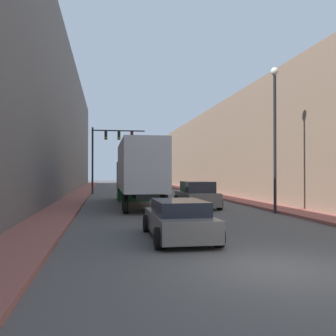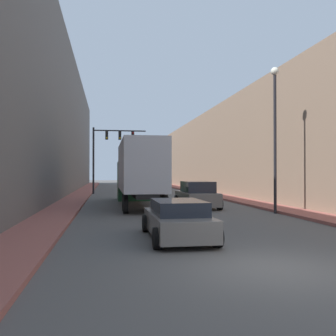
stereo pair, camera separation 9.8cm
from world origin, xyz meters
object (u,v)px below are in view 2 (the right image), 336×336
Objects in this scene: traffic_signal_gantry at (107,147)px; sedan_car at (177,220)px; semi_truck at (138,171)px; suv_car at (197,195)px; street_lamp at (275,122)px.

sedan_car is at bearing -85.06° from traffic_signal_gantry.
semi_truck is 1.83× the size of traffic_signal_gantry.
sedan_car is 0.66× the size of traffic_signal_gantry.
semi_truck is 13.18m from sedan_car.
semi_truck is 14.69m from traffic_signal_gantry.
street_lamp is at bearing -49.02° from suv_car.
street_lamp is at bearing -66.32° from traffic_signal_gantry.
street_lamp is (6.95, -6.34, 2.71)m from semi_truck.
street_lamp reaches higher than sedan_car.
street_lamp is (6.69, 6.73, 4.37)m from sedan_car.
sedan_car is 27.81m from traffic_signal_gantry.
semi_truck is 2.79× the size of sedan_car.
semi_truck is 2.77× the size of suv_car.
sedan_car is 10.45m from street_lamp.
semi_truck is at bearing 145.71° from suv_car.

